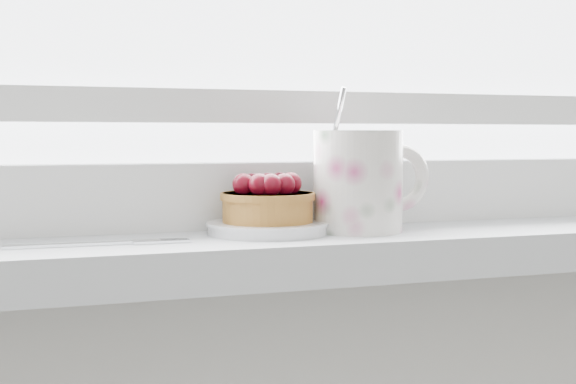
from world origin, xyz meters
name	(u,v)px	position (x,y,z in m)	size (l,w,h in m)	color
saucer	(268,228)	(-0.02, 1.90, 0.95)	(0.12, 0.12, 0.01)	silver
raspberry_tart	(268,200)	(-0.02, 1.90, 0.97)	(0.10, 0.10, 0.05)	brown
floral_mug	(361,179)	(0.08, 1.89, 0.99)	(0.14, 0.10, 0.15)	silver
fork	(98,244)	(-0.19, 1.87, 0.94)	(0.17, 0.02, 0.00)	silver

